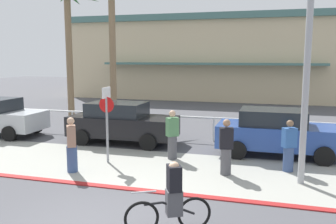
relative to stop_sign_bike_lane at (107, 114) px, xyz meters
The scene contains 16 objects.
ground_plane 6.16m from the stop_sign_bike_lane, 72.57° to the left, with size 80.00×80.00×0.00m, color #4C4C51.
sidewalk_strip 2.44m from the stop_sign_bike_lane, ahead, with size 44.00×4.00×0.02m, color #9E9E93.
curb_paint 3.24m from the stop_sign_bike_lane, 50.32° to the right, with size 44.00×0.24×0.03m, color maroon.
building_backdrop 23.71m from the stop_sign_bike_lane, 89.15° to the left, with size 24.84×13.39×6.88m.
rail_fence 4.60m from the stop_sign_bike_lane, 66.87° to the left, with size 20.15×0.08×1.04m.
stop_sign_bike_lane is the anchor object (origin of this frame).
streetlight_curb 6.68m from the stop_sign_bike_lane, ahead, with size 0.24×2.54×7.50m.
palm_tree_1 10.18m from the stop_sign_bike_lane, 128.08° to the left, with size 3.12×3.32×7.19m.
palm_tree_2 9.60m from the stop_sign_bike_lane, 113.46° to the left, with size 3.35×3.47×7.54m.
car_black_1 3.01m from the stop_sign_bike_lane, 103.95° to the left, with size 4.40×2.02×1.69m.
car_blue_2 6.10m from the stop_sign_bike_lane, 24.81° to the left, with size 4.40×2.02×1.69m.
cyclist_black_0 5.45m from the stop_sign_bike_lane, 50.48° to the right, with size 1.64×0.91×1.50m.
pedestrian_0 5.92m from the stop_sign_bike_lane, ahead, with size 0.48×0.43×1.63m.
pedestrian_1 4.09m from the stop_sign_bike_lane, ahead, with size 0.45×0.39×1.72m.
pedestrian_2 1.64m from the stop_sign_bike_lane, 115.65° to the right, with size 0.44×0.48×1.73m.
pedestrian_3 2.39m from the stop_sign_bike_lane, 27.59° to the left, with size 0.47×0.46×1.73m.
Camera 1 is at (3.58, -6.69, 3.56)m, focal length 39.55 mm.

